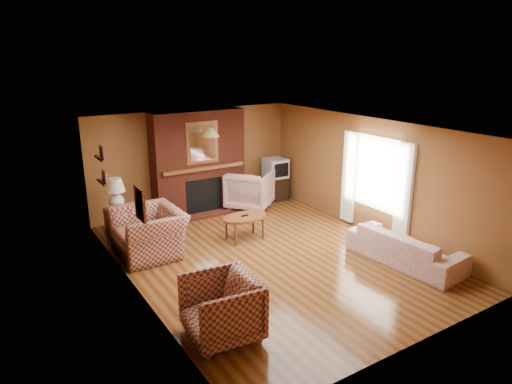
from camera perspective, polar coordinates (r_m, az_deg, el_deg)
floor at (r=8.62m, az=1.70°, el=-7.98°), size 6.50×6.50×0.00m
ceiling at (r=7.91m, az=1.85°, el=7.98°), size 6.50×6.50×0.00m
wall_back at (r=10.94m, az=-7.78°, el=3.96°), size 6.50×0.00×6.50m
wall_front at (r=5.96m, az=19.67°, el=-8.25°), size 6.50×0.00×6.50m
wall_left at (r=7.17m, az=-15.09°, el=-3.51°), size 0.00×6.50×6.50m
wall_right at (r=9.75m, az=14.07°, el=2.00°), size 0.00×6.50×6.50m
fireplace at (r=10.71m, az=-7.18°, el=3.60°), size 2.20×0.82×2.40m
window_right at (r=9.61m, az=14.69°, el=1.27°), size 0.10×1.85×2.00m
bookshelf at (r=8.82m, az=-18.72°, el=3.16°), size 0.09×0.55×0.71m
botanical_print at (r=6.79m, az=-14.27°, el=-1.47°), size 0.05×0.40×0.50m
pendant_light at (r=9.94m, az=-5.66°, el=7.43°), size 0.36×0.36×0.48m
plaid_loveseat at (r=8.78m, az=-13.23°, el=-4.94°), size 1.16×1.33×0.86m
plaid_armchair at (r=6.20m, az=-4.37°, el=-14.29°), size 1.03×1.00×0.86m
floral_sofa at (r=8.66m, az=18.15°, el=-6.57°), size 1.00×2.14×0.61m
floral_armchair at (r=11.05m, az=-0.78°, el=0.30°), size 1.42×1.42×0.93m
coffee_table at (r=9.21m, az=-1.42°, el=-3.36°), size 0.96×0.59×0.51m
side_table at (r=9.80m, az=-16.82°, el=-3.69°), size 0.47×0.47×0.60m
table_lamp at (r=9.59m, az=-17.15°, el=0.00°), size 0.39×0.39×0.65m
tv_stand at (r=11.77m, az=2.42°, el=0.48°), size 0.57×0.52×0.59m
crt_tv at (r=11.62m, az=2.47°, el=3.01°), size 0.54×0.54×0.48m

